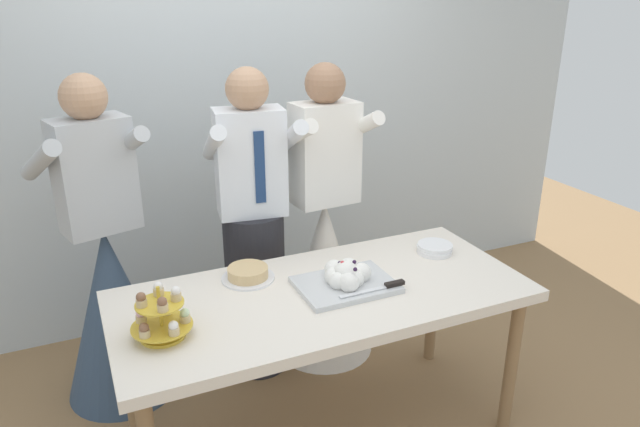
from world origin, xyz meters
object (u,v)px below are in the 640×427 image
plate_stack (435,248)px  person_guest (111,291)px  main_cake_tray (346,278)px  cupcake_stand (161,317)px  round_cake (248,274)px  person_bride (325,258)px  dessert_table (323,306)px  person_groom (254,244)px

plate_stack → person_guest: 1.63m
main_cake_tray → person_guest: 1.22m
main_cake_tray → plate_stack: 0.58m
cupcake_stand → plate_stack: (1.37, 0.21, -0.06)m
round_cake → person_bride: person_bride is taller
dessert_table → person_groom: 0.67m
round_cake → dessert_table: bearing=-42.6°
dessert_table → plate_stack: plate_stack is taller
dessert_table → person_guest: 1.12m
main_cake_tray → round_cake: 0.45m
person_groom → person_bride: same height
dessert_table → person_guest: bearing=137.6°
person_bride → person_guest: 1.14m
dessert_table → person_bride: size_ratio=1.08×
person_groom → plate_stack: bearing=-34.7°
cupcake_stand → main_cake_tray: bearing=5.0°
dessert_table → person_guest: person_guest is taller
dessert_table → round_cake: round_cake is taller
cupcake_stand → plate_stack: bearing=8.8°
cupcake_stand → person_guest: (-0.13, 0.83, -0.28)m
person_bride → dessert_table: bearing=-115.0°
main_cake_tray → round_cake: size_ratio=1.81×
dessert_table → cupcake_stand: (-0.70, -0.07, 0.16)m
cupcake_stand → round_cake: 0.54m
person_groom → person_guest: size_ratio=1.00×
cupcake_stand → main_cake_tray: size_ratio=0.53×
round_cake → person_guest: person_guest is taller
round_cake → main_cake_tray: bearing=-33.6°
person_bride → person_guest: same height
main_cake_tray → person_bride: person_bride is taller
main_cake_tray → person_bride: size_ratio=0.26×
dessert_table → person_groom: size_ratio=1.08×
plate_stack → person_guest: size_ratio=0.11×
dessert_table → person_groom: person_groom is taller
dessert_table → plate_stack: (0.67, 0.14, 0.10)m
person_guest → person_bride: bearing=-4.4°
plate_stack → cupcake_stand: bearing=-171.2°
plate_stack → person_groom: person_groom is taller
person_groom → person_guest: bearing=173.2°
plate_stack → round_cake: size_ratio=0.75×
plate_stack → person_guest: (-1.49, 0.62, -0.21)m
dessert_table → cupcake_stand: 0.72m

